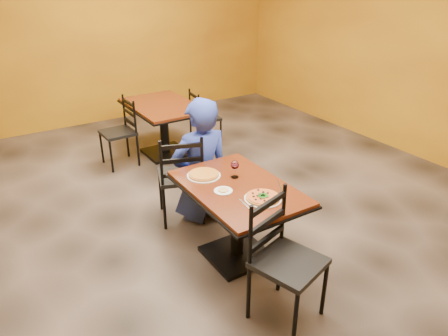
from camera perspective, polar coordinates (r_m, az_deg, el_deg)
floor at (r=4.43m, az=-1.87°, el=-8.45°), size 7.00×8.00×0.01m
wall_back at (r=7.47m, az=-18.51°, el=16.87°), size 7.00×0.01×3.00m
wall_right at (r=6.28m, az=27.55°, el=13.89°), size 0.01×8.00×3.00m
table_main at (r=3.77m, az=1.87°, el=-5.07°), size 0.83×1.23×0.75m
table_second at (r=6.04m, az=-8.21°, el=6.83°), size 0.89×1.30×0.75m
chair_main_near at (r=3.21m, az=8.80°, el=-12.69°), size 0.57×0.57×1.01m
chair_main_far at (r=4.44m, az=-5.96°, el=-1.09°), size 0.57×0.57×0.99m
chair_second_left at (r=5.85m, az=-14.21°, el=4.63°), size 0.43×0.43×0.92m
chair_second_right at (r=6.37m, az=-2.54°, el=6.81°), size 0.42×0.42×0.85m
diner at (r=4.37m, az=-3.21°, el=1.08°), size 0.69×0.48×1.34m
plate_main at (r=3.49m, az=5.28°, el=-4.19°), size 0.31×0.31×0.01m
pizza_main at (r=3.48m, az=5.29°, el=-3.96°), size 0.28×0.28×0.02m
plate_far at (r=3.85m, az=-2.77°, el=-1.04°), size 0.31×0.31×0.01m
pizza_far at (r=3.84m, az=-2.77°, el=-0.83°), size 0.28×0.28×0.02m
side_plate at (r=3.59m, az=-0.11°, el=-3.13°), size 0.16×0.16×0.01m
dip at (r=3.59m, az=-0.11°, el=-3.00°), size 0.09×0.09×0.01m
wine_glass at (r=3.79m, az=1.48°, el=-0.05°), size 0.08×0.08×0.18m
fork at (r=3.41m, az=2.80°, el=-4.89°), size 0.03×0.19×0.00m
knife at (r=3.71m, az=7.56°, el=-2.44°), size 0.11×0.19×0.00m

